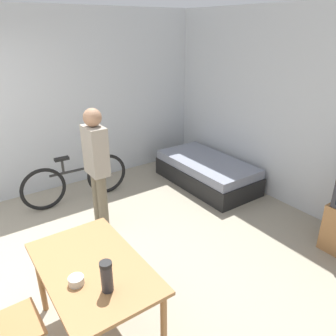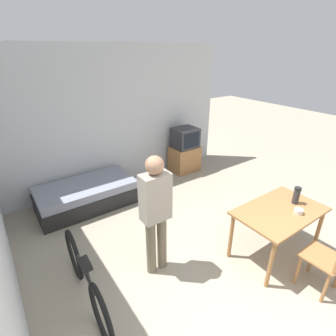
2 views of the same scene
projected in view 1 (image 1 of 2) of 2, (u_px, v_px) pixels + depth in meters
The scene contains 8 objects.
wall_back at pixel (277, 108), 4.63m from camera, with size 5.19×0.06×2.70m.
wall_left at pixel (84, 100), 5.16m from camera, with size 0.06×4.97×2.70m.
daybed at pixel (207, 172), 5.38m from camera, with size 1.70×0.89×0.43m.
dining_table at pixel (93, 275), 2.55m from camera, with size 1.17×0.73×0.72m.
bicycle at pixel (76, 181), 4.82m from camera, with size 0.10×1.58×0.73m.
person_standing at pixel (97, 163), 3.90m from camera, with size 0.34×0.21×1.58m.
thermos_flask at pixel (107, 275), 2.23m from camera, with size 0.09×0.09×0.24m.
mate_bowl at pixel (76, 281), 2.33m from camera, with size 0.11×0.11×0.06m.
Camera 1 is at (2.86, 0.10, 2.41)m, focal length 35.00 mm.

